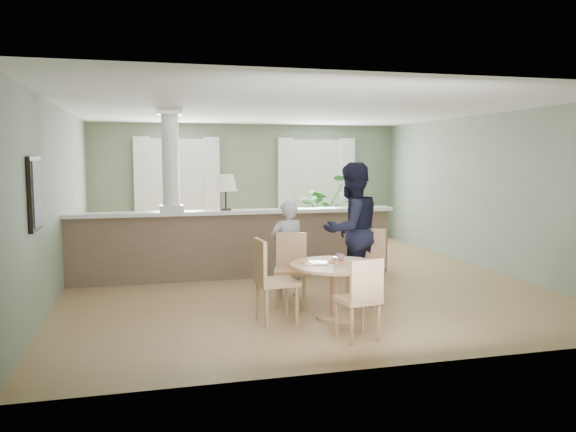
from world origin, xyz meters
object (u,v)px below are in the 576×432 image
object	(u,v)px
houseplant	(325,210)
child_person	(287,249)
chair_near	(361,295)
man_person	(352,230)
chair_far_boy	(291,265)
chair_side	(270,277)
sofa	(231,240)
dining_table	(336,275)
chair_far_man	(367,262)

from	to	relation	value
houseplant	child_person	bearing A→B (deg)	-114.26
chair_near	man_person	xyz separation A→B (m)	(0.58, 1.83, 0.45)
chair_far_boy	chair_side	size ratio (longest dim) A/B	0.95
chair_side	child_person	size ratio (longest dim) A/B	0.74
sofa	chair_side	xyz separation A→B (m)	(-0.14, -3.99, 0.14)
houseplant	chair_far_boy	bearing A→B (deg)	-113.01
chair_near	child_person	distance (m)	2.05
dining_table	chair_near	distance (m)	0.87
dining_table	man_person	xyz separation A→B (m)	(0.56, 0.96, 0.40)
houseplant	chair_side	size ratio (longest dim) A/B	1.57
dining_table	chair_side	world-z (taller)	chair_side
houseplant	chair_far_boy	distance (m)	5.19
sofa	child_person	distance (m)	2.88
chair_far_man	chair_side	size ratio (longest dim) A/B	0.98
houseplant	chair_far_man	size ratio (longest dim) A/B	1.59
chair_near	man_person	size ratio (longest dim) A/B	0.48
chair_far_boy	chair_side	distance (m)	0.91
child_person	houseplant	bearing A→B (deg)	-121.99
houseplant	chair_side	xyz separation A→B (m)	(-2.48, -5.56, -0.23)
sofa	chair_far_boy	distance (m)	3.22
child_person	chair_far_boy	bearing A→B (deg)	76.18
chair_side	child_person	xyz separation A→B (m)	(0.49, 1.15, 0.13)
chair_side	man_person	world-z (taller)	man_person
houseplant	chair_near	bearing A→B (deg)	-104.74
sofa	dining_table	bearing A→B (deg)	-66.44
chair_far_man	man_person	size ratio (longest dim) A/B	0.52
dining_table	chair_far_man	bearing A→B (deg)	44.39
chair_far_man	chair_near	world-z (taller)	chair_far_man
man_person	chair_near	bearing A→B (deg)	52.23
chair_far_man	chair_near	bearing A→B (deg)	-73.95
houseplant	dining_table	size ratio (longest dim) A/B	1.41
houseplant	dining_table	xyz separation A→B (m)	(-1.67, -5.56, -0.25)
dining_table	chair_far_boy	distance (m)	0.87
chair_side	houseplant	bearing A→B (deg)	-28.69
chair_near	child_person	xyz separation A→B (m)	(-0.30, 2.02, 0.19)
dining_table	child_person	xyz separation A→B (m)	(-0.31, 1.15, 0.14)
chair_far_man	child_person	xyz separation A→B (m)	(-1.00, 0.48, 0.14)
chair_near	child_person	bearing A→B (deg)	-91.07
chair_side	dining_table	bearing A→B (deg)	-95.27
sofa	chair_far_man	bearing A→B (deg)	-53.84
chair_far_boy	chair_near	bearing A→B (deg)	-62.38
sofa	dining_table	world-z (taller)	sofa
chair_side	child_person	world-z (taller)	child_person
houseplant	child_person	xyz separation A→B (m)	(-1.99, -4.41, -0.11)
chair_near	houseplant	bearing A→B (deg)	-114.10
chair_far_man	man_person	bearing A→B (deg)	153.59
chair_side	man_person	distance (m)	1.71
dining_table	houseplant	bearing A→B (deg)	73.25
chair_side	man_person	xyz separation A→B (m)	(1.37, 0.95, 0.39)
dining_table	chair_far_boy	bearing A→B (deg)	113.84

